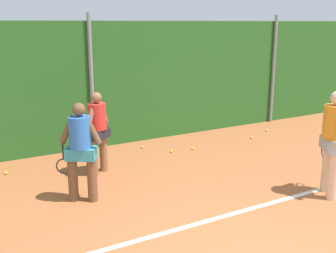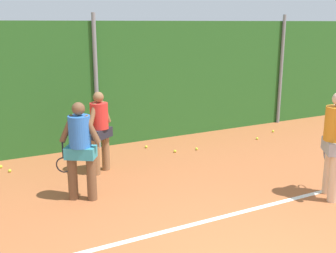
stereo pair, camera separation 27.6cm
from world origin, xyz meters
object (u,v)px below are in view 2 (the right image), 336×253
(tennis_ball_9, at_px, (175,151))
(tennis_ball_5, at_px, (273,131))
(player_foreground_near, at_px, (335,140))
(tennis_ball_2, at_px, (257,138))
(player_midcourt, at_px, (80,146))
(tennis_ball_7, at_px, (1,167))
(player_backcourt_far, at_px, (100,128))
(tennis_ball_0, at_px, (146,147))
(tennis_ball_4, at_px, (197,149))
(tennis_ball_6, at_px, (10,171))

(tennis_ball_9, bearing_deg, tennis_ball_5, 6.10)
(player_foreground_near, xyz_separation_m, tennis_ball_2, (1.25, 3.54, -1.04))
(player_midcourt, height_order, tennis_ball_7, player_midcourt)
(tennis_ball_7, relative_size, tennis_ball_9, 1.00)
(player_foreground_near, xyz_separation_m, tennis_ball_5, (2.15, 3.93, -1.04))
(tennis_ball_5, bearing_deg, tennis_ball_2, -156.42)
(player_foreground_near, relative_size, player_backcourt_far, 1.12)
(player_foreground_near, distance_m, tennis_ball_2, 3.90)
(player_midcourt, height_order, tennis_ball_9, player_midcourt)
(tennis_ball_9, bearing_deg, tennis_ball_0, 125.70)
(player_foreground_near, height_order, tennis_ball_9, player_foreground_near)
(player_backcourt_far, relative_size, tennis_ball_0, 25.81)
(tennis_ball_4, relative_size, tennis_ball_9, 1.00)
(player_midcourt, relative_size, tennis_ball_4, 26.58)
(tennis_ball_2, bearing_deg, tennis_ball_6, 175.97)
(tennis_ball_6, bearing_deg, tennis_ball_7, 111.05)
(player_backcourt_far, bearing_deg, tennis_ball_9, 159.43)
(tennis_ball_0, bearing_deg, tennis_ball_5, -4.27)
(player_foreground_near, height_order, tennis_ball_2, player_foreground_near)
(player_foreground_near, bearing_deg, player_backcourt_far, 80.84)
(tennis_ball_5, xyz_separation_m, tennis_ball_7, (-7.24, 0.40, 0.00))
(player_backcourt_far, xyz_separation_m, tennis_ball_4, (2.57, 0.38, -0.92))
(tennis_ball_0, bearing_deg, tennis_ball_4, -35.22)
(player_midcourt, xyz_separation_m, player_backcourt_far, (0.73, 1.16, -0.02))
(tennis_ball_7, bearing_deg, tennis_ball_0, -1.95)
(tennis_ball_0, bearing_deg, tennis_ball_2, -12.94)
(tennis_ball_5, xyz_separation_m, tennis_ball_9, (-3.39, -0.36, 0.00))
(tennis_ball_5, distance_m, tennis_ball_7, 7.25)
(tennis_ball_2, bearing_deg, player_foreground_near, -109.46)
(player_midcourt, bearing_deg, tennis_ball_4, -121.79)
(player_backcourt_far, relative_size, tennis_ball_2, 25.81)
(tennis_ball_0, xyz_separation_m, tennis_ball_2, (2.96, -0.68, 0.00))
(player_foreground_near, height_order, player_backcourt_far, player_foreground_near)
(tennis_ball_2, bearing_deg, player_backcourt_far, -174.51)
(tennis_ball_6, bearing_deg, player_midcourt, -64.10)
(tennis_ball_2, height_order, tennis_ball_7, same)
(player_foreground_near, xyz_separation_m, tennis_ball_6, (-4.96, 3.98, -1.04))
(player_backcourt_far, relative_size, tennis_ball_9, 25.81)
(tennis_ball_5, distance_m, tennis_ball_6, 7.11)
(tennis_ball_4, height_order, tennis_ball_6, same)
(tennis_ball_7, bearing_deg, tennis_ball_6, -68.95)
(tennis_ball_4, relative_size, tennis_ball_6, 1.00)
(player_foreground_near, height_order, tennis_ball_0, player_foreground_near)
(player_foreground_near, xyz_separation_m, tennis_ball_0, (-1.70, 4.22, -1.04))
(player_foreground_near, bearing_deg, tennis_ball_2, 15.20)
(tennis_ball_4, bearing_deg, tennis_ball_0, 144.78)
(player_backcourt_far, xyz_separation_m, tennis_ball_2, (4.49, 0.43, -0.92))
(tennis_ball_0, height_order, tennis_ball_6, same)
(player_backcourt_far, bearing_deg, tennis_ball_6, -60.39)
(tennis_ball_4, distance_m, tennis_ball_7, 4.50)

